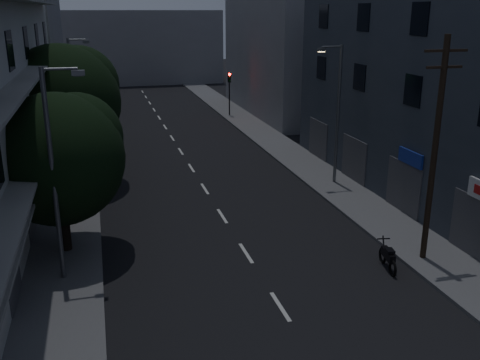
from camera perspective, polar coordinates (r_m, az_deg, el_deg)
name	(u,v)px	position (r m, az deg, el deg)	size (l,w,h in m)	color
ground	(190,166)	(36.04, -5.35, 1.51)	(160.00, 160.00, 0.00)	black
sidewalk_left	(74,173)	(35.62, -17.32, 0.70)	(3.00, 90.00, 0.15)	#565659
sidewalk_right	(295,157)	(37.93, 5.89, 2.43)	(3.00, 90.00, 0.15)	#565659
lane_markings	(176,144)	(42.01, -6.81, 3.80)	(0.15, 60.50, 0.01)	beige
building_right	(458,103)	(29.47, 22.27, 7.61)	(6.19, 28.00, 11.00)	#2E353E
building_far_left	(24,32)	(57.55, -22.02, 14.46)	(6.00, 20.00, 16.00)	slate
building_far_right	(279,47)	(54.24, 4.18, 13.93)	(6.00, 20.00, 13.00)	slate
building_far_end	(135,47)	(79.53, -11.19, 13.74)	(24.00, 8.00, 10.00)	slate
tree_near	(58,154)	(23.06, -18.80, 2.64)	(5.48, 5.48, 6.75)	black
tree_mid	(63,98)	(32.26, -18.37, 8.30)	(6.60, 6.60, 8.12)	black
tree_far	(74,86)	(43.65, -17.30, 9.59)	(5.54, 5.54, 6.85)	black
traffic_signal_far_right	(229,85)	(52.31, -1.14, 10.09)	(0.28, 0.37, 4.10)	black
traffic_signal_far_left	(87,90)	(50.66, -16.02, 9.18)	(0.28, 0.37, 4.10)	black
street_lamp_left_near	(55,166)	(20.42, -19.09, 1.40)	(1.51, 0.25, 8.00)	#5C5E64
street_lamp_right	(336,108)	(31.51, 10.24, 7.55)	(1.51, 0.25, 8.00)	#5C5F64
street_lamp_left_far	(74,90)	(40.10, -17.26, 9.17)	(1.51, 0.25, 8.00)	#595C61
utility_pole	(435,147)	(22.25, 20.09, 3.30)	(1.80, 0.24, 9.00)	black
motorcycle	(388,258)	(22.53, 15.49, -7.99)	(0.59, 1.85, 1.19)	black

